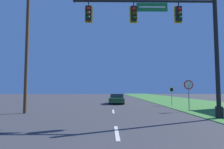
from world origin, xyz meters
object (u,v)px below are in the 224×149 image
route_sign_post (172,92)px  signal_mast (178,36)px  stop_sign (189,88)px  utility_pole_near (27,41)px  car_ahead (117,99)px

route_sign_post → signal_mast: bearing=-104.7°
signal_mast → route_sign_post: size_ratio=4.55×
stop_sign → utility_pole_near: (-12.84, -1.15, 3.65)m
car_ahead → stop_sign: stop_sign is taller
signal_mast → route_sign_post: bearing=75.3°
signal_mast → utility_pole_near: utility_pole_near is taller
signal_mast → stop_sign: signal_mast is taller
stop_sign → route_sign_post: size_ratio=1.23×
car_ahead → route_sign_post: bearing=-30.6°
stop_sign → utility_pole_near: utility_pole_near is taller
route_sign_post → utility_pole_near: (-13.16, -6.70, 3.99)m
route_sign_post → utility_pole_near: utility_pole_near is taller
utility_pole_near → route_sign_post: bearing=27.0°
signal_mast → car_ahead: (-3.31, 13.10, -4.54)m
car_ahead → route_sign_post: (5.84, -3.46, 0.92)m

